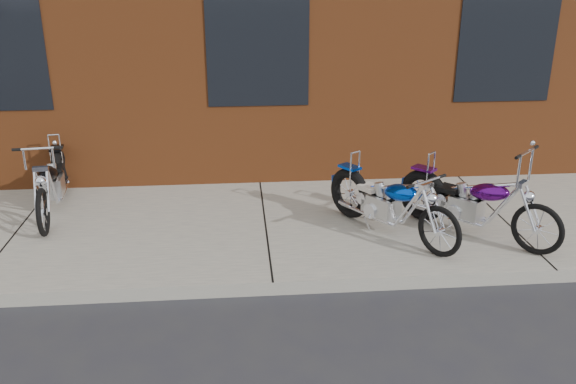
{
  "coord_description": "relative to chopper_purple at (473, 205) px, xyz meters",
  "views": [
    {
      "loc": [
        -0.32,
        -5.43,
        3.19
      ],
      "look_at": [
        0.22,
        0.8,
        0.82
      ],
      "focal_mm": 38.0,
      "sensor_mm": 36.0,
      "label": 1
    }
  ],
  "objects": [
    {
      "name": "chopper_purple",
      "position": [
        0.0,
        0.0,
        0.0
      ],
      "size": [
        1.46,
        1.57,
        1.15
      ],
      "rotation": [
        0.0,
        0.0,
        -0.82
      ],
      "color": "black",
      "rests_on": "sidewalk"
    },
    {
      "name": "ground",
      "position": [
        -2.41,
        -0.97,
        -0.52
      ],
      "size": [
        120.0,
        120.0,
        0.0
      ],
      "primitive_type": "plane",
      "color": "#2F2F30",
      "rests_on": "ground"
    },
    {
      "name": "chopper_blue",
      "position": [
        -0.98,
        0.11,
        -0.01
      ],
      "size": [
        1.19,
        1.73,
        0.88
      ],
      "rotation": [
        0.0,
        0.0,
        -0.98
      ],
      "color": "black",
      "rests_on": "sidewalk"
    },
    {
      "name": "chopper_third",
      "position": [
        -5.11,
        1.17,
        -0.01
      ],
      "size": [
        0.49,
        2.0,
        1.02
      ],
      "rotation": [
        0.0,
        0.0,
        -1.45
      ],
      "color": "black",
      "rests_on": "sidewalk"
    },
    {
      "name": "sidewalk",
      "position": [
        -2.41,
        0.53,
        -0.44
      ],
      "size": [
        22.0,
        3.0,
        0.15
      ],
      "primitive_type": "cube",
      "color": "gray",
      "rests_on": "ground"
    }
  ]
}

